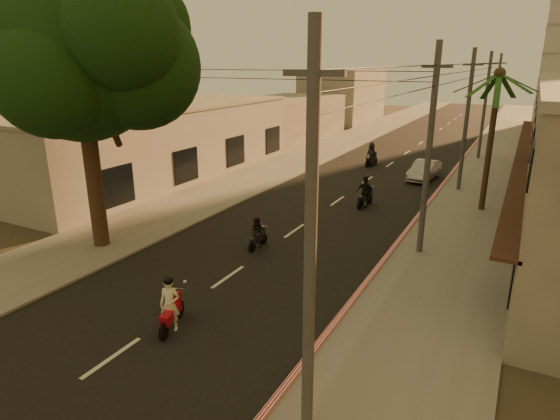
# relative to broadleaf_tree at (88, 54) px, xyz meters

# --- Properties ---
(ground) EXTENTS (160.00, 160.00, 0.00)m
(ground) POSITION_rel_broadleaf_tree_xyz_m (6.61, -2.14, -8.48)
(ground) COLOR #383023
(ground) RESTS_ON ground
(road) EXTENTS (10.00, 140.00, 0.02)m
(road) POSITION_rel_broadleaf_tree_xyz_m (6.61, 17.86, -8.47)
(road) COLOR black
(road) RESTS_ON ground
(sidewalk_right) EXTENTS (5.00, 140.00, 0.12)m
(sidewalk_right) POSITION_rel_broadleaf_tree_xyz_m (14.11, 17.86, -8.42)
(sidewalk_right) COLOR slate
(sidewalk_right) RESTS_ON ground
(sidewalk_left) EXTENTS (5.00, 140.00, 0.12)m
(sidewalk_left) POSITION_rel_broadleaf_tree_xyz_m (-0.89, 17.86, -8.42)
(sidewalk_left) COLOR slate
(sidewalk_left) RESTS_ON ground
(curb_stripe) EXTENTS (0.20, 60.00, 0.20)m
(curb_stripe) POSITION_rel_broadleaf_tree_xyz_m (11.71, 12.86, -8.38)
(curb_stripe) COLOR red
(curb_stripe) RESTS_ON ground
(left_building) EXTENTS (8.20, 24.20, 5.20)m
(left_building) POSITION_rel_broadleaf_tree_xyz_m (-7.37, 11.86, -5.88)
(left_building) COLOR gray
(left_building) RESTS_ON ground
(broadleaf_tree) EXTENTS (9.60, 8.70, 12.10)m
(broadleaf_tree) POSITION_rel_broadleaf_tree_xyz_m (0.00, 0.00, 0.00)
(broadleaf_tree) COLOR black
(broadleaf_tree) RESTS_ON ground
(palm_tree) EXTENTS (5.00, 5.00, 8.20)m
(palm_tree) POSITION_rel_broadleaf_tree_xyz_m (14.61, 13.86, -1.33)
(palm_tree) COLOR black
(palm_tree) RESTS_ON ground
(utility_poles) EXTENTS (1.20, 48.26, 9.00)m
(utility_poles) POSITION_rel_broadleaf_tree_xyz_m (12.81, 17.86, -1.94)
(utility_poles) COLOR #38383A
(utility_poles) RESTS_ON ground
(filler_left_near) EXTENTS (8.00, 14.00, 4.40)m
(filler_left_near) POSITION_rel_broadleaf_tree_xyz_m (-7.39, 31.86, -6.28)
(filler_left_near) COLOR gray
(filler_left_near) RESTS_ON ground
(filler_left_far) EXTENTS (8.00, 14.00, 7.00)m
(filler_left_far) POSITION_rel_broadleaf_tree_xyz_m (-7.39, 49.86, -4.98)
(filler_left_far) COLOR gray
(filler_left_far) RESTS_ON ground
(scooter_red) EXTENTS (1.01, 1.86, 1.90)m
(scooter_red) POSITION_rel_broadleaf_tree_xyz_m (7.13, -4.13, -7.63)
(scooter_red) COLOR black
(scooter_red) RESTS_ON ground
(scooter_mid_a) EXTENTS (0.74, 1.61, 1.57)m
(scooter_mid_a) POSITION_rel_broadleaf_tree_xyz_m (6.14, 2.97, -7.77)
(scooter_mid_a) COLOR black
(scooter_mid_a) RESTS_ON ground
(scooter_mid_b) EXTENTS (1.16, 1.95, 1.93)m
(scooter_mid_b) POSITION_rel_broadleaf_tree_xyz_m (8.45, 11.44, -7.61)
(scooter_mid_b) COLOR black
(scooter_mid_b) RESTS_ON ground
(scooter_far_a) EXTENTS (1.09, 1.98, 1.96)m
(scooter_far_a) POSITION_rel_broadleaf_tree_xyz_m (5.38, 22.56, -7.59)
(scooter_far_a) COLOR black
(scooter_far_a) RESTS_ON ground
(parked_car) EXTENTS (2.09, 4.40, 1.38)m
(parked_car) POSITION_rel_broadleaf_tree_xyz_m (10.15, 19.89, -7.79)
(parked_car) COLOR #9A9CA2
(parked_car) RESTS_ON ground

